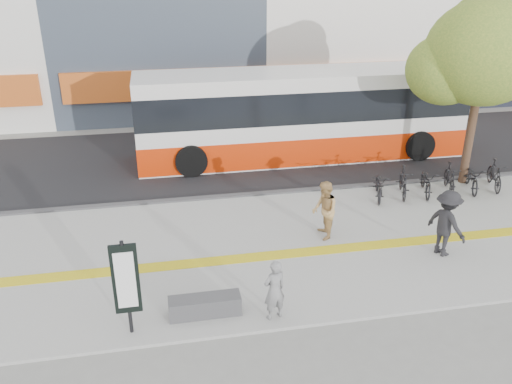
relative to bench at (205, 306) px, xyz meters
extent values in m
plane|color=slate|center=(2.60, 1.20, -0.30)|extent=(120.00, 120.00, 0.00)
cube|color=gray|center=(2.60, 2.70, -0.27)|extent=(40.00, 7.00, 0.08)
cube|color=gold|center=(2.60, 2.20, -0.22)|extent=(40.00, 0.45, 0.01)
cube|color=black|center=(2.60, 10.20, -0.28)|extent=(40.00, 8.00, 0.06)
cube|color=#343436|center=(2.60, 6.20, -0.23)|extent=(40.00, 0.25, 0.14)
cube|color=#C8571D|center=(4.60, 15.25, 1.70)|extent=(19.00, 0.50, 1.40)
cube|color=#343436|center=(0.00, 0.00, 0.00)|extent=(1.60, 0.45, 0.45)
cylinder|color=black|center=(-1.60, -0.30, 0.88)|extent=(0.08, 0.08, 2.20)
cube|color=black|center=(-1.60, -0.30, 1.09)|extent=(0.55, 0.08, 1.60)
cube|color=white|center=(-1.60, -0.35, 1.09)|extent=(0.40, 0.02, 1.30)
cylinder|color=#372219|center=(9.80, 5.90, 1.38)|extent=(0.28, 0.28, 3.20)
ellipsoid|color=#456C24|center=(9.80, 5.90, 4.29)|extent=(3.80, 3.80, 3.42)
ellipsoid|color=#456C24|center=(8.80, 6.40, 3.69)|extent=(2.60, 2.60, 2.34)
ellipsoid|color=#456C24|center=(10.10, 6.70, 5.10)|extent=(2.20, 2.20, 1.98)
cube|color=silver|center=(4.85, 9.70, 1.46)|extent=(12.79, 2.66, 3.41)
cube|color=red|center=(4.85, 9.70, 0.34)|extent=(12.81, 2.69, 1.07)
cube|color=black|center=(4.85, 9.70, 2.05)|extent=(12.81, 2.69, 1.17)
cylinder|color=black|center=(0.37, 8.37, 0.34)|extent=(1.17, 0.37, 1.17)
cylinder|color=black|center=(0.37, 11.03, 0.34)|extent=(1.17, 0.37, 1.17)
cylinder|color=black|center=(9.32, 8.37, 0.34)|extent=(1.17, 0.37, 1.17)
cylinder|color=black|center=(9.32, 11.03, 0.34)|extent=(1.17, 0.37, 1.17)
imported|color=black|center=(6.31, 5.20, 0.22)|extent=(1.10, 1.78, 0.88)
imported|color=black|center=(7.16, 5.20, 0.27)|extent=(0.97, 1.69, 0.98)
imported|color=black|center=(8.00, 5.20, 0.22)|extent=(1.10, 1.78, 0.88)
imported|color=black|center=(8.85, 5.20, 0.27)|extent=(0.97, 1.69, 0.98)
imported|color=black|center=(9.69, 5.20, 0.22)|extent=(1.10, 1.78, 0.88)
imported|color=black|center=(10.54, 5.20, 0.27)|extent=(0.97, 1.69, 0.98)
imported|color=black|center=(1.49, -0.40, 0.50)|extent=(0.61, 0.49, 1.44)
imported|color=tan|center=(3.67, 2.93, 0.62)|extent=(0.70, 0.87, 1.69)
imported|color=black|center=(6.55, 1.44, 0.69)|extent=(1.06, 1.35, 1.83)
camera|label=1|loc=(-0.70, -9.66, 7.05)|focal=36.83mm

